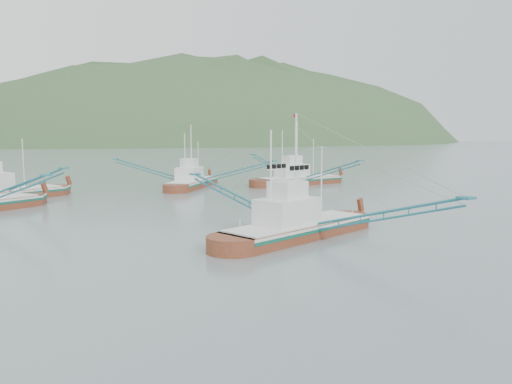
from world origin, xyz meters
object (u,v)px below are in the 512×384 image
main_boat (298,214)px  bg_boat_extra (0,183)px  bg_boat_right (298,175)px  bg_boat_far (192,173)px

main_boat → bg_boat_extra: (-18.04, 40.41, 0.31)m
bg_boat_right → bg_boat_extra: bg_boat_extra is taller
bg_boat_extra → bg_boat_right: bearing=-26.5°
bg_boat_far → bg_boat_right: bearing=-63.5°
main_boat → bg_boat_far: main_boat is taller
main_boat → bg_boat_extra: size_ratio=0.97×
bg_boat_far → bg_boat_extra: bearing=137.1°
bg_boat_far → bg_boat_extra: (-28.45, -0.89, -0.03)m
main_boat → bg_boat_far: 42.60m
bg_boat_right → bg_boat_far: bearing=160.5°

